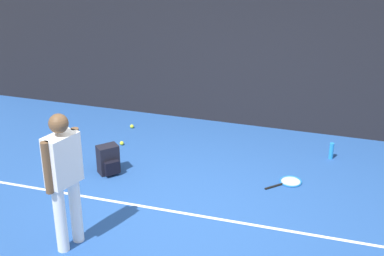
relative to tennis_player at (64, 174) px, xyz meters
The scene contains 9 objects.
ground_plane 1.84m from the tennis_player, 48.51° to the left, with size 12.00×12.00×0.00m, color #234C93.
back_fence 4.32m from the tennis_player, 76.07° to the left, with size 10.00×0.10×2.87m, color black.
court_line 1.76m from the tennis_player, 45.46° to the left, with size 9.00×0.05×0.00m, color white.
tennis_player is the anchor object (origin of this frame).
tennis_racket 3.36m from the tennis_player, 44.74° to the left, with size 0.56×0.56×0.03m.
backpack 1.96m from the tennis_player, 100.26° to the left, with size 0.38×0.38×0.44m.
tennis_ball_near_player 3.57m from the tennis_player, 100.57° to the left, with size 0.07×0.07×0.07m, color #CCE033.
tennis_ball_by_fence 2.91m from the tennis_player, 101.03° to the left, with size 0.07×0.07×0.07m, color #CCE033.
water_bottle 4.35m from the tennis_player, 48.97° to the left, with size 0.07×0.07×0.27m, color #268CD8.
Camera 1 is at (1.97, -6.02, 4.01)m, focal length 52.12 mm.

